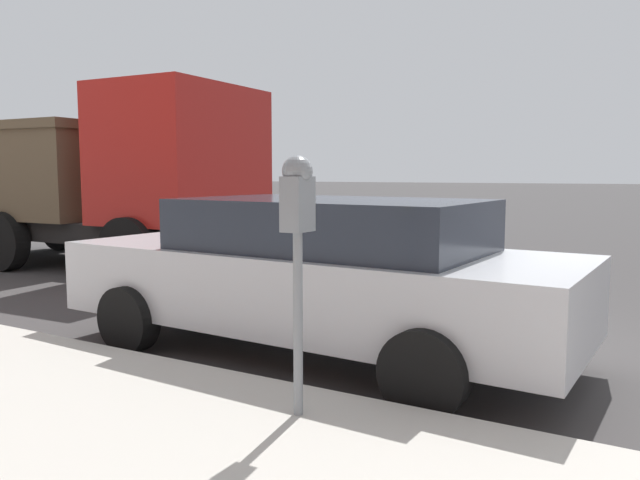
# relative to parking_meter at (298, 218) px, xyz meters

# --- Properties ---
(ground_plane) EXTENTS (220.00, 220.00, 0.00)m
(ground_plane) POSITION_rel_parking_meter_xyz_m (2.70, -0.74, -1.42)
(ground_plane) COLOR #3D3A3A
(parking_meter) EXTENTS (0.21, 0.19, 1.64)m
(parking_meter) POSITION_rel_parking_meter_xyz_m (0.00, 0.00, 0.00)
(parking_meter) COLOR gray
(parking_meter) RESTS_ON sidewalk
(car_silver) EXTENTS (2.17, 4.92, 1.47)m
(car_silver) POSITION_rel_parking_meter_xyz_m (1.70, 0.85, -0.64)
(car_silver) COLOR #B7BABF
(car_silver) RESTS_ON ground_plane
(dump_truck) EXTENTS (3.13, 6.72, 3.14)m
(dump_truck) POSITION_rel_parking_meter_xyz_m (4.68, 7.51, 0.19)
(dump_truck) COLOR black
(dump_truck) RESTS_ON ground_plane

